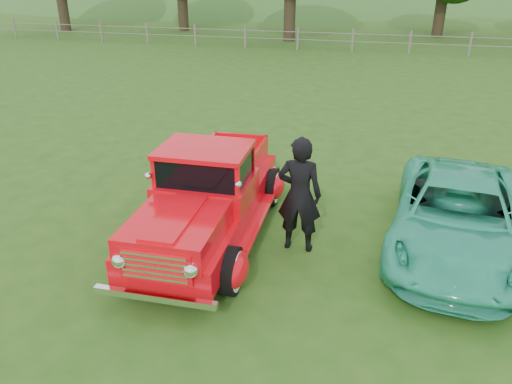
# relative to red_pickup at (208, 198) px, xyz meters

# --- Properties ---
(ground) EXTENTS (140.00, 140.00, 0.00)m
(ground) POSITION_rel_red_pickup_xyz_m (1.29, -1.23, -0.80)
(ground) COLOR #234F15
(ground) RESTS_ON ground
(distant_hills) EXTENTS (116.00, 60.00, 18.00)m
(distant_hills) POSITION_rel_red_pickup_xyz_m (-2.79, 58.23, -5.34)
(distant_hills) COLOR #2B5D22
(distant_hills) RESTS_ON ground
(fence_line) EXTENTS (48.00, 0.12, 1.20)m
(fence_line) POSITION_rel_red_pickup_xyz_m (1.29, 20.77, -0.19)
(fence_line) COLOR #6E635C
(fence_line) RESTS_ON ground
(red_pickup) EXTENTS (2.24, 4.99, 1.78)m
(red_pickup) POSITION_rel_red_pickup_xyz_m (0.00, 0.00, 0.00)
(red_pickup) COLOR black
(red_pickup) RESTS_ON ground
(teal_sedan) EXTENTS (2.68, 4.83, 1.28)m
(teal_sedan) POSITION_rel_red_pickup_xyz_m (4.29, 0.63, -0.16)
(teal_sedan) COLOR #2CB38B
(teal_sedan) RESTS_ON ground
(man) EXTENTS (0.76, 0.51, 2.07)m
(man) POSITION_rel_red_pickup_xyz_m (1.63, 0.01, 0.24)
(man) COLOR black
(man) RESTS_ON ground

